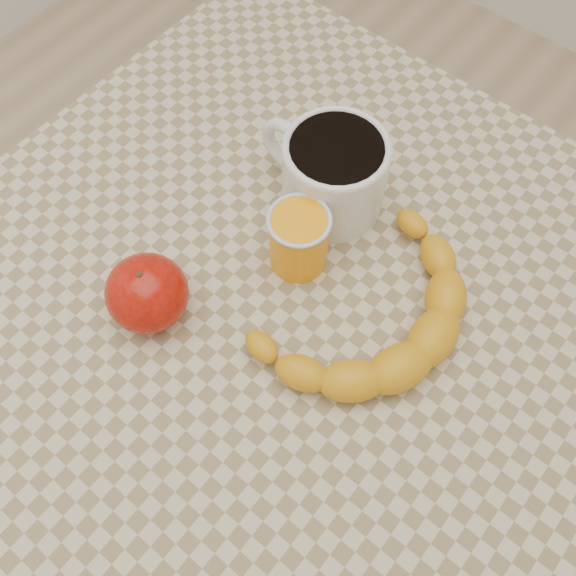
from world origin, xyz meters
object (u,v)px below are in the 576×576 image
Objects in this scene: table at (288,329)px; coffee_mug at (332,171)px; banana at (367,313)px; apple at (147,293)px; orange_juice_glass at (299,239)px.

coffee_mug is at bearing 108.43° from table.
banana is (0.13, -0.10, -0.03)m from coffee_mug.
coffee_mug reaches higher than table.
apple is 0.23m from banana.
orange_juice_glass is at bearing -170.25° from banana.
orange_juice_glass is (-0.02, 0.04, 0.13)m from table.
table is 0.14m from banana.
orange_juice_glass is (0.02, -0.09, -0.01)m from coffee_mug.
banana is at bearing 35.54° from apple.
banana reaches higher than table.
table is 4.84× the size of coffee_mug.
apple is (-0.08, -0.15, -0.00)m from orange_juice_glass.
apple reaches higher than table.
banana is at bearing -39.18° from coffee_mug.
coffee_mug is 0.47× the size of banana.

